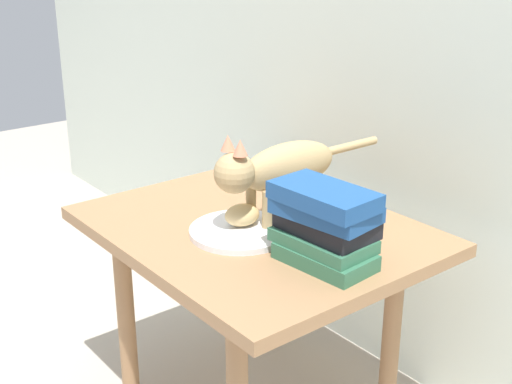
{
  "coord_description": "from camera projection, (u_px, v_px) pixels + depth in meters",
  "views": [
    {
      "loc": [
        1.15,
        -0.91,
        1.14
      ],
      "look_at": [
        0.0,
        0.0,
        0.59
      ],
      "focal_mm": 48.75,
      "sensor_mm": 36.0,
      "label": 1
    }
  ],
  "objects": [
    {
      "name": "side_table",
      "position": [
        256.0,
        251.0,
        1.62
      ],
      "size": [
        0.76,
        0.62,
        0.51
      ],
      "color": "#9E724C",
      "rests_on": "ground"
    },
    {
      "name": "plate",
      "position": [
        240.0,
        231.0,
        1.55
      ],
      "size": [
        0.23,
        0.23,
        0.01
      ],
      "primitive_type": "cylinder",
      "color": "white",
      "rests_on": "side_table"
    },
    {
      "name": "bread_roll",
      "position": [
        242.0,
        215.0,
        1.55
      ],
      "size": [
        0.08,
        0.09,
        0.05
      ],
      "primitive_type": "ellipsoid",
      "rotation": [
        0.0,
        0.0,
        1.31
      ],
      "color": "#E0BC7A",
      "rests_on": "plate"
    },
    {
      "name": "cat",
      "position": [
        278.0,
        169.0,
        1.56
      ],
      "size": [
        0.09,
        0.48,
        0.23
      ],
      "color": "tan",
      "rests_on": "side_table"
    },
    {
      "name": "book_stack",
      "position": [
        325.0,
        224.0,
        1.39
      ],
      "size": [
        0.22,
        0.15,
        0.16
      ],
      "color": "#336B4C",
      "rests_on": "side_table"
    },
    {
      "name": "candle_jar",
      "position": [
        356.0,
        219.0,
        1.53
      ],
      "size": [
        0.07,
        0.07,
        0.08
      ],
      "color": "silver",
      "rests_on": "side_table"
    }
  ]
}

